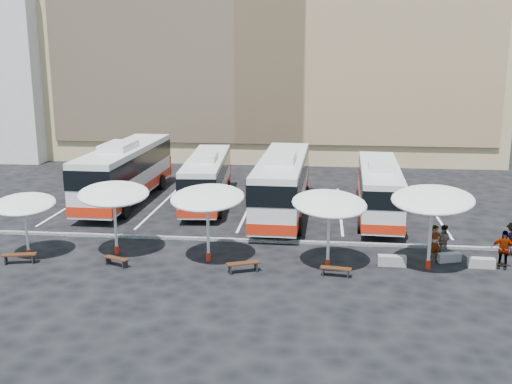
# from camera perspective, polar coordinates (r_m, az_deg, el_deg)

# --- Properties ---
(ground) EXTENTS (120.00, 120.00, 0.00)m
(ground) POSITION_cam_1_polar(r_m,az_deg,el_deg) (32.32, -2.35, -4.97)
(ground) COLOR black
(ground) RESTS_ON ground
(sandstone_building) EXTENTS (42.00, 18.25, 29.60)m
(sandstone_building) POSITION_cam_1_polar(r_m,az_deg,el_deg) (62.45, 2.05, 15.54)
(sandstone_building) COLOR tan
(sandstone_building) RESTS_ON ground
(curb_divider) EXTENTS (34.00, 0.25, 0.15)m
(curb_divider) POSITION_cam_1_polar(r_m,az_deg,el_deg) (32.77, -2.22, -4.57)
(curb_divider) COLOR black
(curb_divider) RESTS_ON ground
(bay_lines) EXTENTS (24.15, 12.00, 0.01)m
(bay_lines) POSITION_cam_1_polar(r_m,az_deg,el_deg) (39.93, -0.65, -1.40)
(bay_lines) COLOR white
(bay_lines) RESTS_ON ground
(bus_0) EXTENTS (3.26, 13.36, 4.23)m
(bus_0) POSITION_cam_1_polar(r_m,az_deg,el_deg) (41.98, -12.32, 2.03)
(bus_0) COLOR silver
(bus_0) RESTS_ON ground
(bus_1) EXTENTS (3.26, 11.37, 3.56)m
(bus_1) POSITION_cam_1_polar(r_m,az_deg,el_deg) (40.51, -4.70, 1.40)
(bus_1) COLOR silver
(bus_1) RESTS_ON ground
(bus_2) EXTENTS (3.22, 12.89, 4.07)m
(bus_2) POSITION_cam_1_polar(r_m,az_deg,el_deg) (37.53, 2.52, 0.89)
(bus_2) COLOR silver
(bus_2) RESTS_ON ground
(bus_3) EXTENTS (2.96, 11.33, 3.57)m
(bus_3) POSITION_cam_1_polar(r_m,az_deg,el_deg) (37.97, 11.65, 0.38)
(bus_3) COLOR silver
(bus_3) RESTS_ON ground
(sunshade_0) EXTENTS (3.77, 3.79, 3.19)m
(sunshade_0) POSITION_cam_1_polar(r_m,az_deg,el_deg) (31.75, -21.21, -1.11)
(sunshade_0) COLOR silver
(sunshade_0) RESTS_ON ground
(sunshade_1) EXTENTS (4.52, 4.55, 3.70)m
(sunshade_1) POSITION_cam_1_polar(r_m,az_deg,el_deg) (30.72, -13.39, -0.20)
(sunshade_1) COLOR silver
(sunshade_1) RESTS_ON ground
(sunshade_2) EXTENTS (4.07, 4.11, 3.77)m
(sunshade_2) POSITION_cam_1_polar(r_m,az_deg,el_deg) (28.93, -4.65, -0.57)
(sunshade_2) COLOR silver
(sunshade_2) RESTS_ON ground
(sunshade_3) EXTENTS (4.50, 4.53, 3.70)m
(sunshade_3) POSITION_cam_1_polar(r_m,az_deg,el_deg) (28.17, 7.00, -1.14)
(sunshade_3) COLOR silver
(sunshade_3) RESTS_ON ground
(sunshade_4) EXTENTS (4.88, 4.91, 3.98)m
(sunshade_4) POSITION_cam_1_polar(r_m,az_deg,el_deg) (28.89, 16.47, -0.74)
(sunshade_4) COLOR silver
(sunshade_4) RESTS_ON ground
(wood_bench_0) EXTENTS (1.66, 0.80, 0.49)m
(wood_bench_0) POSITION_cam_1_polar(r_m,az_deg,el_deg) (31.47, -21.62, -5.71)
(wood_bench_0) COLOR black
(wood_bench_0) RESTS_ON ground
(wood_bench_1) EXTENTS (1.39, 0.88, 0.42)m
(wood_bench_1) POSITION_cam_1_polar(r_m,az_deg,el_deg) (29.75, -13.16, -6.30)
(wood_bench_1) COLOR black
(wood_bench_1) RESTS_ON ground
(wood_bench_2) EXTENTS (1.62, 1.01, 0.48)m
(wood_bench_2) POSITION_cam_1_polar(r_m,az_deg,el_deg) (28.15, -1.24, -6.95)
(wood_bench_2) COLOR black
(wood_bench_2) RESTS_ON ground
(wood_bench_3) EXTENTS (1.46, 0.58, 0.44)m
(wood_bench_3) POSITION_cam_1_polar(r_m,az_deg,el_deg) (27.90, 7.60, -7.35)
(wood_bench_3) COLOR black
(wood_bench_3) RESTS_ON ground
(conc_bench_0) EXTENTS (1.34, 0.46, 0.50)m
(conc_bench_0) POSITION_cam_1_polar(r_m,az_deg,el_deg) (29.78, 12.81, -6.40)
(conc_bench_0) COLOR gray
(conc_bench_0) RESTS_ON ground
(conc_bench_1) EXTENTS (1.23, 0.74, 0.44)m
(conc_bench_1) POSITION_cam_1_polar(r_m,az_deg,el_deg) (31.07, 17.90, -5.95)
(conc_bench_1) COLOR gray
(conc_bench_1) RESTS_ON ground
(conc_bench_2) EXTENTS (1.26, 0.47, 0.47)m
(conc_bench_2) POSITION_cam_1_polar(r_m,az_deg,el_deg) (30.77, 20.66, -6.33)
(conc_bench_2) COLOR gray
(conc_bench_2) RESTS_ON ground
(passenger_0) EXTENTS (0.79, 0.64, 1.87)m
(passenger_0) POSITION_cam_1_polar(r_m,az_deg,el_deg) (30.62, 16.67, -4.73)
(passenger_0) COLOR black
(passenger_0) RESTS_ON ground
(passenger_1) EXTENTS (0.96, 0.88, 1.61)m
(passenger_1) POSITION_cam_1_polar(r_m,az_deg,el_deg) (31.73, 17.41, -4.40)
(passenger_1) COLOR black
(passenger_1) RESTS_ON ground
(passenger_2) EXTENTS (1.20, 0.82, 1.89)m
(passenger_2) POSITION_cam_1_polar(r_m,az_deg,el_deg) (30.77, 22.49, -5.10)
(passenger_2) COLOR black
(passenger_2) RESTS_ON ground
(passenger_3) EXTENTS (1.12, 0.64, 1.73)m
(passenger_3) POSITION_cam_1_polar(r_m,az_deg,el_deg) (32.91, 23.17, -4.14)
(passenger_3) COLOR black
(passenger_3) RESTS_ON ground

